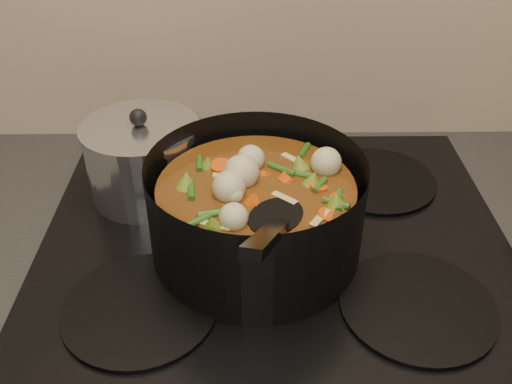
{
  "coord_description": "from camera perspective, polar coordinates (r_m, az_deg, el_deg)",
  "views": [
    {
      "loc": [
        -0.03,
        1.34,
        1.42
      ],
      "look_at": [
        -0.03,
        1.9,
        1.02
      ],
      "focal_mm": 40.0,
      "sensor_mm": 36.0,
      "label": 1
    }
  ],
  "objects": [
    {
      "name": "saucepan",
      "position": [
        0.83,
        -11.16,
        3.22
      ],
      "size": [
        0.17,
        0.17,
        0.14
      ],
      "rotation": [
        0.0,
        0.0,
        -0.4
      ],
      "color": "silver",
      "rests_on": "stovetop"
    },
    {
      "name": "stovetop",
      "position": [
        0.77,
        1.87,
        -4.98
      ],
      "size": [
        0.62,
        0.54,
        0.03
      ],
      "color": "black",
      "rests_on": "counter"
    },
    {
      "name": "stockpot",
      "position": [
        0.71,
        0.02,
        -2.0
      ],
      "size": [
        0.35,
        0.41,
        0.2
      ],
      "rotation": [
        0.0,
        0.0,
        -0.41
      ],
      "color": "black",
      "rests_on": "stovetop"
    }
  ]
}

